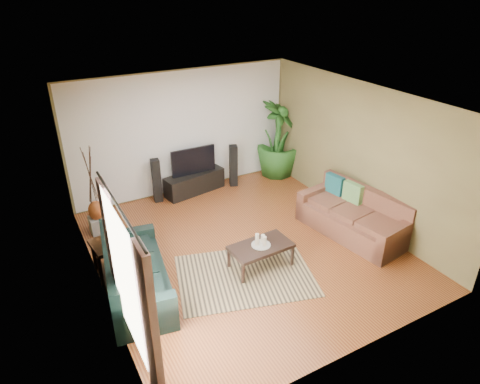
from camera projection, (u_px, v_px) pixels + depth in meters
floor at (245, 248)px, 7.72m from camera, size 5.50×5.50×0.00m
ceiling at (246, 101)px, 6.49m from camera, size 5.50×5.50×0.00m
wall_back at (183, 133)px, 9.25m from camera, size 5.00×0.00×5.00m
wall_front at (363, 270)px, 4.97m from camera, size 5.00×0.00×5.00m
wall_left at (92, 218)px, 6.03m from camera, size 0.00×5.50×5.50m
wall_right at (359, 153)px, 8.18m from camera, size 0.00×5.50×5.50m
backwall_panel at (183, 133)px, 9.24m from camera, size 4.90×0.00×4.90m
window_pane at (124, 277)px, 4.77m from camera, size 0.00×1.80×1.80m
curtain_near at (152, 337)px, 4.32m from camera, size 0.08×0.35×2.20m
curtain_far at (114, 259)px, 5.49m from camera, size 0.08×0.35×2.20m
curtain_rod at (118, 206)px, 4.38m from camera, size 0.03×1.90×0.03m
sofa_left at (136, 270)px, 6.45m from camera, size 1.16×2.11×0.85m
sofa_right at (353, 214)px, 7.98m from camera, size 1.22×2.17×0.85m
area_rug at (245, 275)px, 7.01m from camera, size 2.53×2.10×0.01m
coffee_table at (261, 256)px, 7.16m from camera, size 1.05×0.61×0.42m
candle_tray at (261, 245)px, 7.06m from camera, size 0.32×0.32×0.01m
candle_tall at (257, 239)px, 7.00m from camera, size 0.07×0.07×0.21m
candle_mid at (264, 241)px, 7.00m from camera, size 0.07×0.07×0.16m
candle_short at (263, 238)px, 7.10m from camera, size 0.07×0.07×0.13m
tv_stand at (195, 183)px, 9.61m from camera, size 1.43×0.65×0.46m
television at (193, 161)px, 9.37m from camera, size 1.01×0.06×0.60m
speaker_left at (157, 181)px, 9.12m from camera, size 0.20×0.22×0.96m
speaker_right at (233, 166)px, 9.81m from camera, size 0.23×0.24×0.97m
potted_plant at (278, 139)px, 10.16m from camera, size 1.43×1.43×1.81m
plant_pot at (276, 169)px, 10.51m from camera, size 0.34×0.34×0.26m
pedestal at (99, 224)px, 8.15m from camera, size 0.32×0.32×0.31m
vase at (96, 211)px, 8.01m from camera, size 0.29×0.29×0.40m
side_table at (112, 257)px, 6.97m from camera, size 0.62×0.62×0.59m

